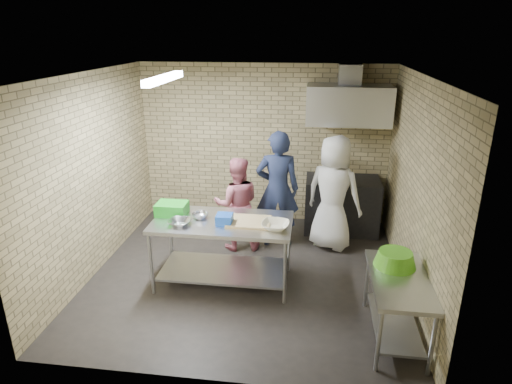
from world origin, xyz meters
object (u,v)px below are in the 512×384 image
bottle_red (351,108)px  blue_tub (224,219)px  prep_table (223,252)px  green_basin (395,259)px  bottle_green (376,109)px  man_navy (277,189)px  side_counter (396,308)px  woman_pink (237,204)px  woman_white (333,193)px  stove (341,205)px  green_crate (172,209)px

bottle_red → blue_tub: bearing=-126.5°
prep_table → green_basin: size_ratio=3.89×
bottle_green → man_navy: bearing=-148.7°
side_counter → woman_pink: bearing=137.7°
prep_table → bottle_red: 3.13m
green_basin → woman_white: (-0.61, 1.86, 0.05)m
stove → bottle_green: size_ratio=8.00×
prep_table → bottle_red: bearing=51.4°
blue_tub → bottle_green: (2.03, 2.21, 1.06)m
green_crate → man_navy: man_navy is taller
stove → man_navy: (-1.02, -0.66, 0.46)m
bottle_red → woman_pink: bearing=-146.4°
man_navy → bottle_green: bearing=-154.0°
prep_table → bottle_green: bottle_green is taller
man_navy → side_counter: bearing=119.8°
green_crate → woman_pink: woman_pink is taller
blue_tub → prep_table: bearing=116.6°
stove → green_basin: green_basin is taller
side_counter → man_navy: bearing=125.1°
green_crate → man_navy: size_ratio=0.22×
man_navy → green_basin: bearing=122.9°
blue_tub → green_basin: (2.01, -0.53, -0.12)m
blue_tub → woman_white: woman_white is taller
side_counter → bottle_green: 3.41m
side_counter → woman_pink: (-2.07, 1.88, 0.35)m
bottle_red → woman_pink: (-1.67, -1.11, -1.31)m
blue_tub → woman_white: (1.40, 1.33, -0.07)m
bottle_red → woman_pink: 2.39m
bottle_red → woman_white: size_ratio=0.10×
green_basin → man_navy: man_navy is taller
prep_table → woman_pink: bearing=89.1°
man_navy → woman_pink: 0.66m
side_counter → bottle_red: (-0.40, 2.99, 1.65)m
green_basin → woman_white: bearing=108.1°
side_counter → woman_white: 2.26m
woman_white → bottle_red: bearing=-79.6°
green_crate → bottle_red: 3.28m
bottle_green → stove: bearing=-151.9°
bottle_green → green_basin: bearing=-90.4°
side_counter → man_navy: man_navy is taller
prep_table → side_counter: bearing=-22.9°
bottle_red → bottle_green: 0.40m
prep_table → blue_tub: (0.05, -0.10, 0.51)m
side_counter → green_basin: green_basin is taller
blue_tub → green_basin: 2.08m
side_counter → green_crate: 3.02m
prep_table → woman_white: 1.96m
woman_pink → bottle_green: bearing=-163.3°
man_navy → woman_pink: man_navy is taller
prep_table → green_basin: bearing=-17.0°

